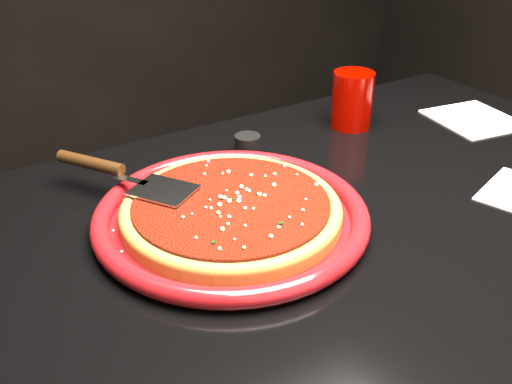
% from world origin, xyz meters
% --- Properties ---
extents(plate, '(0.50, 0.50, 0.03)m').
position_xyz_m(plate, '(-0.17, 0.06, 0.76)').
color(plate, maroon).
rests_on(plate, table).
extents(pizza_crust, '(0.40, 0.40, 0.02)m').
position_xyz_m(pizza_crust, '(-0.17, 0.06, 0.77)').
color(pizza_crust, brown).
rests_on(pizza_crust, plate).
extents(pizza_crust_rim, '(0.40, 0.40, 0.02)m').
position_xyz_m(pizza_crust_rim, '(-0.17, 0.06, 0.78)').
color(pizza_crust_rim, brown).
rests_on(pizza_crust_rim, plate).
extents(pizza_sauce, '(0.36, 0.36, 0.01)m').
position_xyz_m(pizza_sauce, '(-0.17, 0.06, 0.78)').
color(pizza_sauce, '#60170B').
rests_on(pizza_sauce, plate).
extents(parmesan_dusting, '(0.27, 0.27, 0.01)m').
position_xyz_m(parmesan_dusting, '(-0.17, 0.06, 0.79)').
color(parmesan_dusting, beige).
rests_on(parmesan_dusting, plate).
extents(basil_flecks, '(0.24, 0.24, 0.00)m').
position_xyz_m(basil_flecks, '(-0.17, 0.06, 0.79)').
color(basil_flecks, black).
rests_on(basil_flecks, plate).
extents(pizza_server, '(0.22, 0.29, 0.02)m').
position_xyz_m(pizza_server, '(-0.27, 0.20, 0.80)').
color(pizza_server, silver).
rests_on(pizza_server, plate).
extents(cup, '(0.09, 0.09, 0.11)m').
position_xyz_m(cup, '(0.21, 0.24, 0.80)').
color(cup, '#900400').
rests_on(cup, table).
extents(napkin_b, '(0.18, 0.18, 0.00)m').
position_xyz_m(napkin_b, '(0.44, 0.14, 0.75)').
color(napkin_b, silver).
rests_on(napkin_b, table).
extents(ramekin, '(0.05, 0.05, 0.04)m').
position_xyz_m(ramekin, '(-0.03, 0.24, 0.77)').
color(ramekin, black).
rests_on(ramekin, table).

